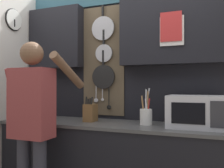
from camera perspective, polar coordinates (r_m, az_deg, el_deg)
name	(u,v)px	position (r m, az deg, el deg)	size (l,w,h in m)	color
back_wall_unit	(122,66)	(2.79, 2.19, 4.13)	(2.90, 0.23, 2.47)	black
microwave	(196,112)	(2.38, 18.67, -5.99)	(0.50, 0.37, 0.29)	silver
knife_block	(90,112)	(2.66, -4.96, -6.50)	(0.12, 0.15, 0.26)	brown
utensil_crock	(146,115)	(2.45, 7.78, -7.08)	(0.12, 0.12, 0.36)	white
person	(32,118)	(2.40, -17.71, -7.31)	(0.54, 0.62, 1.71)	#383842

